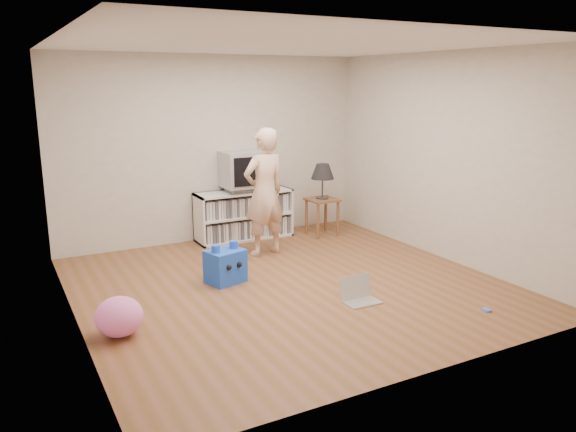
{
  "coord_description": "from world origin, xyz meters",
  "views": [
    {
      "loc": [
        -2.83,
        -5.24,
        2.22
      ],
      "look_at": [
        0.21,
        0.4,
        0.69
      ],
      "focal_mm": 35.0,
      "sensor_mm": 36.0,
      "label": 1
    }
  ],
  "objects_px": {
    "dvd_deck": "(243,189)",
    "plush_pink": "(119,317)",
    "media_unit": "(244,215)",
    "plush_blue": "(225,266)",
    "table_lamp": "(323,172)",
    "person": "(264,192)",
    "side_table": "(322,207)",
    "laptop": "(358,294)",
    "crt_tv": "(243,169)"
  },
  "relations": [
    {
      "from": "plush_pink",
      "to": "laptop",
      "type": "bearing_deg",
      "value": -8.09
    },
    {
      "from": "media_unit",
      "to": "side_table",
      "type": "bearing_deg",
      "value": -19.32
    },
    {
      "from": "table_lamp",
      "to": "person",
      "type": "height_order",
      "value": "person"
    },
    {
      "from": "media_unit",
      "to": "table_lamp",
      "type": "xyz_separation_m",
      "value": [
        1.1,
        -0.39,
        0.59
      ]
    },
    {
      "from": "dvd_deck",
      "to": "laptop",
      "type": "distance_m",
      "value": 2.86
    },
    {
      "from": "dvd_deck",
      "to": "table_lamp",
      "type": "relative_size",
      "value": 0.87
    },
    {
      "from": "side_table",
      "to": "plush_pink",
      "type": "bearing_deg",
      "value": -148.64
    },
    {
      "from": "dvd_deck",
      "to": "person",
      "type": "height_order",
      "value": "person"
    },
    {
      "from": "dvd_deck",
      "to": "plush_pink",
      "type": "relative_size",
      "value": 1.06
    },
    {
      "from": "media_unit",
      "to": "plush_blue",
      "type": "bearing_deg",
      "value": -120.22
    },
    {
      "from": "table_lamp",
      "to": "person",
      "type": "bearing_deg",
      "value": -158.23
    },
    {
      "from": "plush_pink",
      "to": "dvd_deck",
      "type": "bearing_deg",
      "value": 46.7
    },
    {
      "from": "dvd_deck",
      "to": "table_lamp",
      "type": "height_order",
      "value": "table_lamp"
    },
    {
      "from": "side_table",
      "to": "laptop",
      "type": "relative_size",
      "value": 1.47
    },
    {
      "from": "media_unit",
      "to": "plush_blue",
      "type": "relative_size",
      "value": 2.98
    },
    {
      "from": "person",
      "to": "laptop",
      "type": "relative_size",
      "value": 4.46
    },
    {
      "from": "crt_tv",
      "to": "plush_blue",
      "type": "distance_m",
      "value": 2.03
    },
    {
      "from": "laptop",
      "to": "plush_pink",
      "type": "bearing_deg",
      "value": 173.24
    },
    {
      "from": "dvd_deck",
      "to": "table_lamp",
      "type": "xyz_separation_m",
      "value": [
        1.1,
        -0.37,
        0.21
      ]
    },
    {
      "from": "laptop",
      "to": "plush_pink",
      "type": "xyz_separation_m",
      "value": [
        -2.37,
        0.34,
        0.11
      ]
    },
    {
      "from": "media_unit",
      "to": "dvd_deck",
      "type": "relative_size",
      "value": 3.11
    },
    {
      "from": "laptop",
      "to": "dvd_deck",
      "type": "bearing_deg",
      "value": 92.65
    },
    {
      "from": "person",
      "to": "plush_pink",
      "type": "xyz_separation_m",
      "value": [
        -2.23,
        -1.61,
        -0.65
      ]
    },
    {
      "from": "dvd_deck",
      "to": "side_table",
      "type": "height_order",
      "value": "dvd_deck"
    },
    {
      "from": "table_lamp",
      "to": "crt_tv",
      "type": "bearing_deg",
      "value": 161.57
    },
    {
      "from": "crt_tv",
      "to": "person",
      "type": "height_order",
      "value": "person"
    },
    {
      "from": "table_lamp",
      "to": "dvd_deck",
      "type": "bearing_deg",
      "value": 161.41
    },
    {
      "from": "media_unit",
      "to": "side_table",
      "type": "height_order",
      "value": "media_unit"
    },
    {
      "from": "dvd_deck",
      "to": "side_table",
      "type": "distance_m",
      "value": 1.2
    },
    {
      "from": "person",
      "to": "plush_pink",
      "type": "height_order",
      "value": "person"
    },
    {
      "from": "side_table",
      "to": "plush_blue",
      "type": "height_order",
      "value": "side_table"
    },
    {
      "from": "side_table",
      "to": "laptop",
      "type": "distance_m",
      "value": 2.65
    },
    {
      "from": "side_table",
      "to": "table_lamp",
      "type": "height_order",
      "value": "table_lamp"
    },
    {
      "from": "side_table",
      "to": "person",
      "type": "height_order",
      "value": "person"
    },
    {
      "from": "table_lamp",
      "to": "plush_blue",
      "type": "height_order",
      "value": "table_lamp"
    },
    {
      "from": "table_lamp",
      "to": "plush_blue",
      "type": "relative_size",
      "value": 1.1
    },
    {
      "from": "crt_tv",
      "to": "media_unit",
      "type": "bearing_deg",
      "value": 90.0
    },
    {
      "from": "crt_tv",
      "to": "laptop",
      "type": "height_order",
      "value": "crt_tv"
    },
    {
      "from": "crt_tv",
      "to": "plush_blue",
      "type": "relative_size",
      "value": 1.28
    },
    {
      "from": "dvd_deck",
      "to": "crt_tv",
      "type": "xyz_separation_m",
      "value": [
        0.0,
        -0.0,
        0.29
      ]
    },
    {
      "from": "person",
      "to": "plush_blue",
      "type": "height_order",
      "value": "person"
    },
    {
      "from": "media_unit",
      "to": "table_lamp",
      "type": "distance_m",
      "value": 1.31
    },
    {
      "from": "laptop",
      "to": "crt_tv",
      "type": "bearing_deg",
      "value": 92.65
    },
    {
      "from": "media_unit",
      "to": "side_table",
      "type": "xyz_separation_m",
      "value": [
        1.1,
        -0.39,
        0.07
      ]
    },
    {
      "from": "person",
      "to": "crt_tv",
      "type": "bearing_deg",
      "value": -103.83
    },
    {
      "from": "media_unit",
      "to": "plush_blue",
      "type": "xyz_separation_m",
      "value": [
        -0.94,
        -1.62,
        -0.15
      ]
    },
    {
      "from": "person",
      "to": "laptop",
      "type": "height_order",
      "value": "person"
    },
    {
      "from": "crt_tv",
      "to": "plush_pink",
      "type": "relative_size",
      "value": 1.41
    },
    {
      "from": "dvd_deck",
      "to": "plush_pink",
      "type": "height_order",
      "value": "dvd_deck"
    },
    {
      "from": "side_table",
      "to": "laptop",
      "type": "height_order",
      "value": "side_table"
    }
  ]
}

